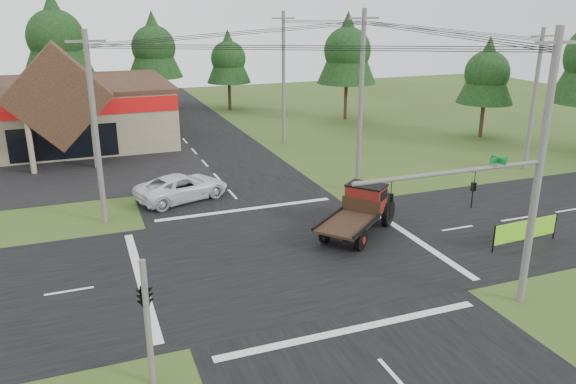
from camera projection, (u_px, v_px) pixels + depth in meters
name	position (u px, v px, depth m)	size (l,w,h in m)	color
ground	(287.00, 256.00, 27.41)	(120.00, 120.00, 0.00)	#374D1B
road_ns	(287.00, 256.00, 27.40)	(12.00, 120.00, 0.02)	black
road_ew	(287.00, 256.00, 27.40)	(120.00, 12.00, 0.02)	black
parking_apron	(6.00, 179.00, 39.52)	(28.00, 14.00, 0.02)	black
traffic_signal_mast	(500.00, 206.00, 21.32)	(8.12, 0.24, 7.00)	#595651
traffic_signal_corner	(144.00, 284.00, 17.27)	(0.53, 2.48, 4.40)	#595651
utility_pole_nr	(539.00, 171.00, 21.50)	(2.00, 0.30, 11.00)	#595651
utility_pole_nw	(95.00, 128.00, 30.09)	(2.00, 0.30, 10.50)	#595651
utility_pole_ne	(361.00, 101.00, 35.32)	(2.00, 0.30, 11.50)	#595651
utility_pole_far	(534.00, 99.00, 40.25)	(2.00, 0.30, 10.20)	#595651
utility_pole_n	(283.00, 78.00, 47.78)	(2.00, 0.30, 11.20)	#595651
tree_row_c	(55.00, 35.00, 57.60)	(7.28, 7.28, 13.13)	#332316
tree_row_d	(153.00, 45.00, 62.28)	(6.16, 6.16, 11.11)	#332316
tree_row_e	(228.00, 57.00, 63.63)	(5.04, 5.04, 9.09)	#332316
tree_side_ne	(347.00, 48.00, 57.71)	(6.16, 6.16, 11.11)	#332316
tree_side_e_near	(487.00, 71.00, 50.20)	(5.04, 5.04, 9.09)	#332316
antique_flatbed_truck	(357.00, 212.00, 29.61)	(2.30, 6.03, 2.52)	#62120E
roadside_banner	(525.00, 233.00, 28.38)	(4.23, 0.12, 1.44)	#76D31C
white_pickup	(182.00, 187.00, 35.13)	(2.70, 5.86, 1.63)	silver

